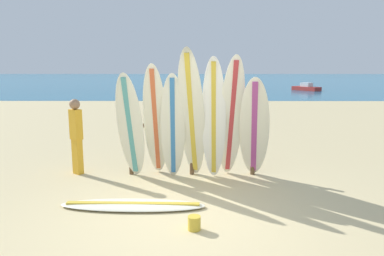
{
  "coord_description": "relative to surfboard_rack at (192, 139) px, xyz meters",
  "views": [
    {
      "loc": [
        0.2,
        -4.91,
        2.21
      ],
      "look_at": [
        0.16,
        2.54,
        0.92
      ],
      "focal_mm": 33.45,
      "sensor_mm": 36.0,
      "label": 1
    }
  ],
  "objects": [
    {
      "name": "ground_plane",
      "position": [
        -0.16,
        -2.24,
        -0.75
      ],
      "size": [
        120.0,
        120.0,
        0.0
      ],
      "primitive_type": "plane",
      "color": "#CCB784"
    },
    {
      "name": "ocean_water",
      "position": [
        -0.16,
        55.76,
        -0.74
      ],
      "size": [
        120.0,
        80.0,
        0.01
      ],
      "primitive_type": "cube",
      "color": "#196B93",
      "rests_on": "ground"
    },
    {
      "name": "surfboard_rack",
      "position": [
        0.0,
        0.0,
        0.0
      ],
      "size": [
        2.61,
        0.09,
        1.17
      ],
      "color": "brown",
      "rests_on": "ground"
    },
    {
      "name": "surfboard_leaning_far_left",
      "position": [
        -1.2,
        -0.31,
        0.31
      ],
      "size": [
        0.64,
        0.72,
        2.11
      ],
      "color": "silver",
      "rests_on": "ground"
    },
    {
      "name": "surfboard_leaning_left",
      "position": [
        -0.71,
        -0.25,
        0.39
      ],
      "size": [
        0.48,
        0.97,
        2.28
      ],
      "color": "silver",
      "rests_on": "ground"
    },
    {
      "name": "surfboard_leaning_center_left",
      "position": [
        -0.37,
        -0.33,
        0.3
      ],
      "size": [
        0.5,
        0.6,
        2.1
      ],
      "color": "silver",
      "rests_on": "ground"
    },
    {
      "name": "surfboard_leaning_center",
      "position": [
        -0.0,
        -0.39,
        0.53
      ],
      "size": [
        0.68,
        1.03,
        2.56
      ],
      "color": "silver",
      "rests_on": "ground"
    },
    {
      "name": "surfboard_leaning_center_right",
      "position": [
        0.42,
        -0.4,
        0.45
      ],
      "size": [
        0.53,
        0.69,
        2.4
      ],
      "color": "white",
      "rests_on": "ground"
    },
    {
      "name": "surfboard_leaning_right",
      "position": [
        0.76,
        -0.35,
        0.47
      ],
      "size": [
        0.53,
        1.01,
        2.43
      ],
      "color": "white",
      "rests_on": "ground"
    },
    {
      "name": "surfboard_leaning_far_right",
      "position": [
        1.2,
        -0.37,
        0.27
      ],
      "size": [
        0.74,
        1.04,
        2.04
      ],
      "color": "white",
      "rests_on": "ground"
    },
    {
      "name": "surfboard_lying_on_sand",
      "position": [
        -0.93,
        -1.76,
        -0.71
      ],
      "size": [
        2.32,
        0.59,
        0.08
      ],
      "color": "silver",
      "rests_on": "ground"
    },
    {
      "name": "beachgoer_standing",
      "position": [
        -2.37,
        0.03,
        0.11
      ],
      "size": [
        0.29,
        0.28,
        1.56
      ],
      "color": "gold",
      "rests_on": "ground"
    },
    {
      "name": "small_boat_offshore",
      "position": [
        10.34,
        25.79,
        -0.49
      ],
      "size": [
        2.31,
        2.67,
        0.71
      ],
      "color": "#B22D28",
      "rests_on": "ocean_water"
    },
    {
      "name": "sand_bucket",
      "position": [
        0.05,
        -2.56,
        -0.65
      ],
      "size": [
        0.18,
        0.18,
        0.2
      ],
      "primitive_type": "cylinder",
      "color": "gold",
      "rests_on": "ground"
    }
  ]
}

